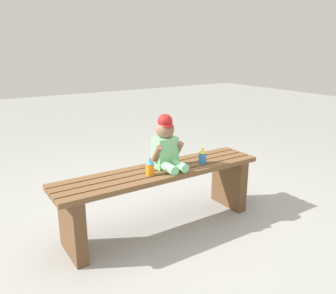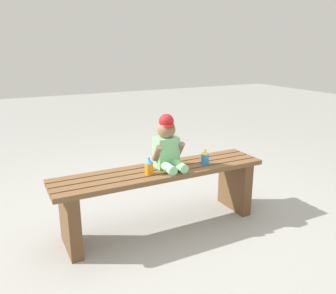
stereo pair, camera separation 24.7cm
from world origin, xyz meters
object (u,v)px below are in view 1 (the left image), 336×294
park_bench (161,188)px  sippy_cup_left (150,167)px  child_figure (166,145)px  sippy_cup_right (203,156)px

park_bench → sippy_cup_left: bearing=-157.0°
child_figure → sippy_cup_left: (-0.18, -0.07, -0.12)m
child_figure → sippy_cup_right: size_ratio=3.26×
child_figure → park_bench: bearing=-165.0°
park_bench → sippy_cup_right: (0.35, -0.05, 0.21)m
sippy_cup_left → sippy_cup_right: (0.47, 0.00, 0.00)m
child_figure → sippy_cup_left: child_figure is taller
park_bench → sippy_cup_right: bearing=-8.6°
park_bench → sippy_cup_left: sippy_cup_left is taller
child_figure → sippy_cup_right: 0.32m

